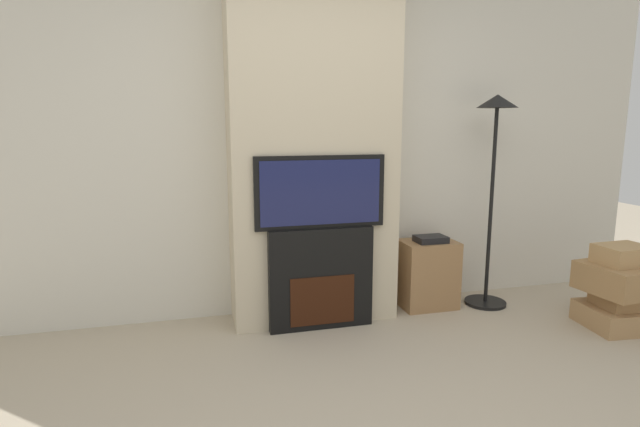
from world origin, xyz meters
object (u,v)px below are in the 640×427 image
(fireplace, at_px, (320,278))
(television, at_px, (320,192))
(box_stack, at_px, (621,290))
(floor_lamp, at_px, (494,154))
(media_stand, at_px, (428,273))

(fireplace, height_order, television, television)
(television, height_order, box_stack, television)
(floor_lamp, xyz_separation_m, media_stand, (-0.49, 0.08, -0.95))
(floor_lamp, height_order, media_stand, floor_lamp)
(box_stack, bearing_deg, media_stand, 147.48)
(television, relative_size, media_stand, 1.57)
(television, bearing_deg, fireplace, 90.00)
(fireplace, distance_m, television, 0.63)
(fireplace, height_order, media_stand, fireplace)
(floor_lamp, xyz_separation_m, box_stack, (0.67, -0.66, -0.95))
(fireplace, bearing_deg, floor_lamp, 3.72)
(fireplace, xyz_separation_m, television, (0.00, -0.00, 0.63))
(television, relative_size, box_stack, 1.54)
(media_stand, bearing_deg, television, -169.46)
(floor_lamp, height_order, box_stack, floor_lamp)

